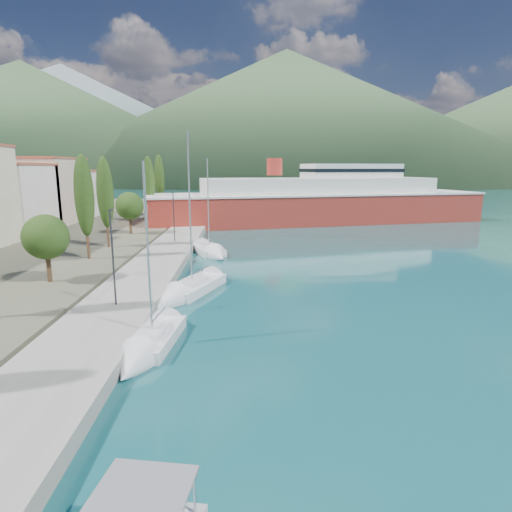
{
  "coord_description": "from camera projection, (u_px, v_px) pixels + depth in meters",
  "views": [
    {
      "loc": [
        -0.89,
        -14.29,
        9.33
      ],
      "look_at": [
        0.0,
        14.0,
        3.5
      ],
      "focal_mm": 30.0,
      "sensor_mm": 36.0,
      "label": 1
    }
  ],
  "objects": [
    {
      "name": "ground",
      "position": [
        245.0,
        199.0,
        133.37
      ],
      "size": [
        1400.0,
        1400.0,
        0.0
      ],
      "primitive_type": "plane",
      "color": "#144F54"
    },
    {
      "name": "quay",
      "position": [
        158.0,
        263.0,
        41.0
      ],
      "size": [
        5.0,
        88.0,
        0.8
      ],
      "primitive_type": "cube",
      "color": "gray",
      "rests_on": "ground"
    },
    {
      "name": "hills_far",
      "position": [
        340.0,
        119.0,
        610.22
      ],
      "size": [
        1480.0,
        900.0,
        180.0
      ],
      "color": "slate",
      "rests_on": "ground"
    },
    {
      "name": "hills_near",
      "position": [
        355.0,
        122.0,
        373.63
      ],
      "size": [
        1010.0,
        520.0,
        115.0
      ],
      "color": "#3A5734",
      "rests_on": "ground"
    },
    {
      "name": "tree_row",
      "position": [
        104.0,
        200.0,
        45.98
      ],
      "size": [
        3.64,
        65.43,
        11.05
      ],
      "color": "#47301E",
      "rests_on": "land_strip"
    },
    {
      "name": "lamp_posts",
      "position": [
        120.0,
        249.0,
        28.22
      ],
      "size": [
        0.15,
        43.97,
        6.06
      ],
      "color": "#2D2D33",
      "rests_on": "quay"
    },
    {
      "name": "sailboat_near",
      "position": [
        143.0,
        352.0,
        21.41
      ],
      "size": [
        3.01,
        7.54,
        10.54
      ],
      "color": "silver",
      "rests_on": "ground"
    },
    {
      "name": "sailboat_mid",
      "position": [
        181.0,
        295.0,
        31.01
      ],
      "size": [
        5.52,
        9.19,
        12.9
      ],
      "color": "silver",
      "rests_on": "ground"
    },
    {
      "name": "sailboat_far",
      "position": [
        213.0,
        254.0,
        45.96
      ],
      "size": [
        5.09,
        8.06,
        11.31
      ],
      "color": "silver",
      "rests_on": "ground"
    },
    {
      "name": "ferry",
      "position": [
        319.0,
        202.0,
        74.34
      ],
      "size": [
        59.36,
        24.61,
        11.53
      ],
      "color": "#A22C21",
      "rests_on": "ground"
    }
  ]
}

